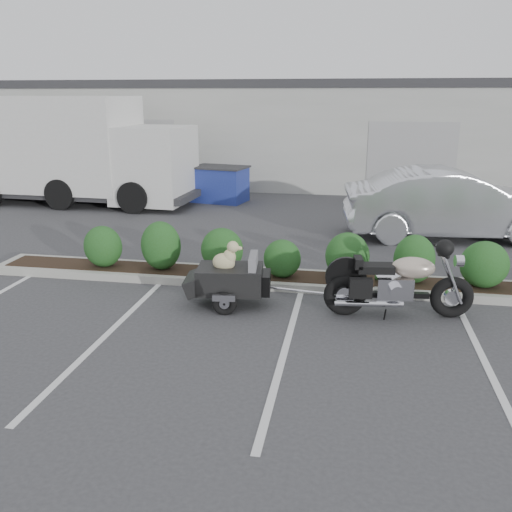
% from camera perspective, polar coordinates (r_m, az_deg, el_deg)
% --- Properties ---
extents(ground, '(90.00, 90.00, 0.00)m').
position_cam_1_polar(ground, '(8.51, -4.53, -7.41)').
color(ground, '#38383A').
rests_on(ground, ground).
extents(planter_kerb, '(12.00, 1.00, 0.15)m').
position_cam_1_polar(planter_kerb, '(10.33, 3.90, -2.54)').
color(planter_kerb, '#9E9E93').
rests_on(planter_kerb, ground).
extents(building, '(26.00, 10.00, 4.00)m').
position_cam_1_polar(building, '(24.64, 5.51, 13.11)').
color(building, '#9EA099').
rests_on(building, ground).
extents(motorcycle, '(2.40, 0.89, 1.38)m').
position_cam_1_polar(motorcycle, '(8.96, 14.81, -2.89)').
color(motorcycle, black).
rests_on(motorcycle, ground).
extents(pet_trailer, '(1.93, 1.09, 1.14)m').
position_cam_1_polar(pet_trailer, '(9.18, -2.85, -2.34)').
color(pet_trailer, black).
rests_on(pet_trailer, ground).
extents(sedan, '(5.39, 2.31, 1.73)m').
position_cam_1_polar(sedan, '(14.31, 19.94, 5.15)').
color(sedan, silver).
rests_on(sedan, ground).
extents(dumpster, '(2.01, 1.57, 1.18)m').
position_cam_1_polar(dumpster, '(18.37, -3.84, 7.60)').
color(dumpster, navy).
rests_on(dumpster, ground).
extents(delivery_truck, '(7.62, 2.97, 3.43)m').
position_cam_1_polar(delivery_truck, '(18.83, -17.83, 10.29)').
color(delivery_truck, silver).
rests_on(delivery_truck, ground).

